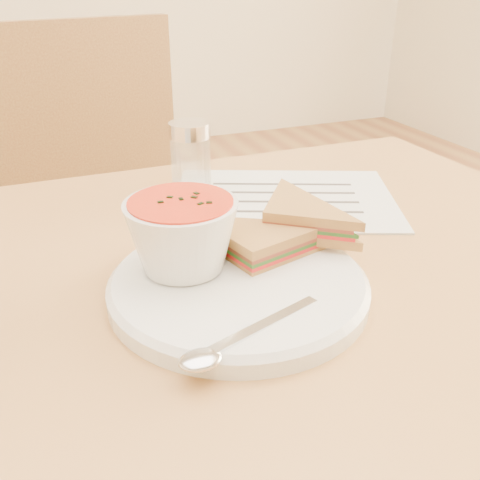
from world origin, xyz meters
name	(u,v)px	position (x,y,z in m)	size (l,w,h in m)	color
chair_far	(130,279)	(-0.04, 0.45, 0.48)	(0.43, 0.43, 0.97)	brown
plate	(238,286)	(-0.01, -0.07, 0.76)	(0.26, 0.26, 0.02)	white
soup_bowl	(182,239)	(-0.06, -0.03, 0.81)	(0.11, 0.11, 0.08)	white
sandwich_half_a	(252,268)	(0.00, -0.08, 0.78)	(0.11, 0.11, 0.03)	#B89040
sandwich_half_b	(262,227)	(0.04, -0.02, 0.80)	(0.11, 0.11, 0.03)	#B89040
spoon	(250,333)	(-0.04, -0.16, 0.77)	(0.18, 0.04, 0.01)	silver
paper_menu	(284,198)	(0.15, 0.14, 0.75)	(0.32, 0.23, 0.00)	silver
condiment_shaker	(191,159)	(0.03, 0.21, 0.80)	(0.06, 0.06, 0.11)	silver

